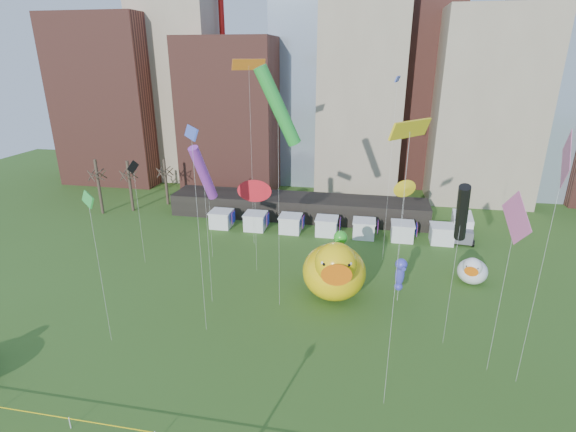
% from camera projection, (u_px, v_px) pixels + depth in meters
% --- Properties ---
extents(skyline, '(101.00, 23.00, 68.00)m').
position_uv_depth(skyline, '(353.00, 65.00, 74.69)').
color(skyline, brown).
rests_on(skyline, ground).
extents(pavilion, '(38.00, 6.00, 3.20)m').
position_uv_depth(pavilion, '(298.00, 207.00, 65.08)').
color(pavilion, black).
rests_on(pavilion, ground).
extents(vendor_tents, '(33.24, 2.80, 2.40)m').
position_uv_depth(vendor_tents, '(327.00, 227.00, 58.84)').
color(vendor_tents, white).
rests_on(vendor_tents, ground).
extents(bare_trees, '(8.44, 6.44, 8.50)m').
position_uv_depth(bare_trees, '(131.00, 185.00, 67.48)').
color(bare_trees, '#382B21').
rests_on(bare_trees, ground).
extents(big_duck, '(7.18, 9.07, 6.69)m').
position_uv_depth(big_duck, '(334.00, 270.00, 42.72)').
color(big_duck, yellow).
rests_on(big_duck, ground).
extents(small_duck, '(4.05, 4.66, 3.29)m').
position_uv_depth(small_duck, '(472.00, 270.00, 45.97)').
color(small_duck, white).
rests_on(small_duck, ground).
extents(seahorse_green, '(1.67, 1.95, 6.13)m').
position_uv_depth(seahorse_green, '(341.00, 246.00, 44.79)').
color(seahorse_green, silver).
rests_on(seahorse_green, ground).
extents(seahorse_purple, '(1.38, 1.61, 4.65)m').
position_uv_depth(seahorse_purple, '(400.00, 272.00, 41.97)').
color(seahorse_purple, silver).
rests_on(seahorse_purple, ground).
extents(box_truck, '(3.23, 6.89, 2.83)m').
position_uv_depth(box_truck, '(462.00, 226.00, 58.09)').
color(box_truck, white).
rests_on(box_truck, ground).
extents(kite_0, '(1.49, 1.83, 10.34)m').
position_uv_depth(kite_0, '(208.00, 183.00, 49.39)').
color(kite_0, silver).
rests_on(kite_0, ground).
extents(kite_1, '(1.01, 3.61, 14.45)m').
position_uv_depth(kite_1, '(516.00, 219.00, 29.30)').
color(kite_1, silver).
rests_on(kite_1, ground).
extents(kite_2, '(0.74, 1.36, 12.31)m').
position_uv_depth(kite_2, '(134.00, 171.00, 47.32)').
color(kite_2, silver).
rests_on(kite_2, ground).
extents(kite_3, '(2.21, 2.09, 13.14)m').
position_uv_depth(kite_3, '(88.00, 200.00, 32.71)').
color(kite_3, silver).
rests_on(kite_3, ground).
extents(kite_4, '(1.76, 1.22, 10.39)m').
position_uv_depth(kite_4, '(405.00, 189.00, 46.71)').
color(kite_4, silver).
rests_on(kite_4, ground).
extents(kite_5, '(2.07, 2.57, 17.93)m').
position_uv_depth(kite_5, '(191.00, 134.00, 32.48)').
color(kite_5, silver).
rests_on(kite_5, ground).
extents(kite_6, '(3.45, 2.85, 22.61)m').
position_uv_depth(kite_6, '(249.00, 65.00, 48.72)').
color(kite_6, silver).
rests_on(kite_6, ground).
extents(kite_7, '(1.80, 3.28, 15.77)m').
position_uv_depth(kite_7, '(203.00, 173.00, 38.48)').
color(kite_7, silver).
rests_on(kite_7, ground).
extents(kite_8, '(2.46, 0.51, 10.70)m').
position_uv_depth(kite_8, '(255.00, 191.00, 45.93)').
color(kite_8, silver).
rests_on(kite_8, ground).
extents(kite_9, '(0.86, 3.56, 18.74)m').
position_uv_depth(kite_9, '(565.00, 162.00, 26.62)').
color(kite_9, silver).
rests_on(kite_9, ground).
extents(kite_10, '(1.64, 3.12, 14.27)m').
position_uv_depth(kite_10, '(462.00, 213.00, 32.72)').
color(kite_10, silver).
rests_on(kite_10, ground).
extents(kite_11, '(4.10, 2.52, 22.33)m').
position_uv_depth(kite_11, '(278.00, 106.00, 35.84)').
color(kite_11, silver).
rests_on(kite_11, ground).
extents(kite_12, '(2.42, 2.79, 19.61)m').
position_uv_depth(kite_12, '(410.00, 131.00, 23.76)').
color(kite_12, silver).
rests_on(kite_12, ground).
extents(kite_13, '(0.72, 1.94, 20.98)m').
position_uv_depth(kite_13, '(397.00, 83.00, 44.71)').
color(kite_13, silver).
rests_on(kite_13, ground).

